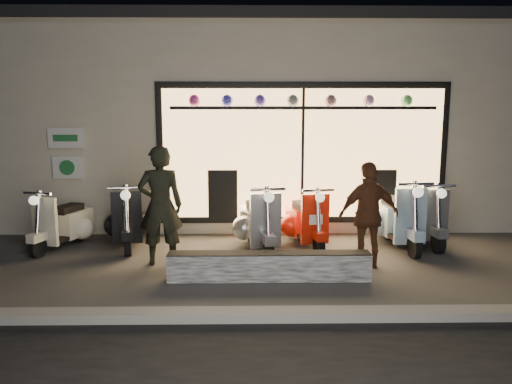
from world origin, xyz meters
The scene contains 12 objects.
ground centered at (0.00, 0.00, 0.00)m, with size 40.00×40.00×0.00m, color #383533.
kerb centered at (0.00, -2.00, 0.06)m, with size 40.00×0.25×0.12m, color slate.
shop_building centered at (0.00, 4.98, 2.10)m, with size 10.20×6.23×4.20m.
graffiti_barrier centered at (0.07, -0.65, 0.20)m, with size 2.83×0.28×0.40m, color black.
scooter_silver centered at (-0.05, 1.00, 0.45)m, with size 0.68×1.57×1.12m.
scooter_red centered at (0.78, 1.24, 0.42)m, with size 0.66×1.48×1.05m.
scooter_black centered at (-2.36, 1.32, 0.44)m, with size 0.71×1.54×1.09m.
scooter_cream centered at (-3.40, 1.19, 0.41)m, with size 0.75×1.42×1.02m.
scooter_blue centered at (2.40, 1.20, 0.47)m, with size 0.59×1.64×1.17m.
scooter_grey centered at (2.87, 1.40, 0.44)m, with size 0.57×1.54×1.10m.
man centered at (-1.56, 0.12, 0.92)m, with size 0.67×0.44×1.85m, color black.
woman centered at (1.59, -0.08, 0.81)m, with size 0.94×0.39×1.61m, color brown.
Camera 1 is at (-0.22, -7.37, 2.38)m, focal length 35.00 mm.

